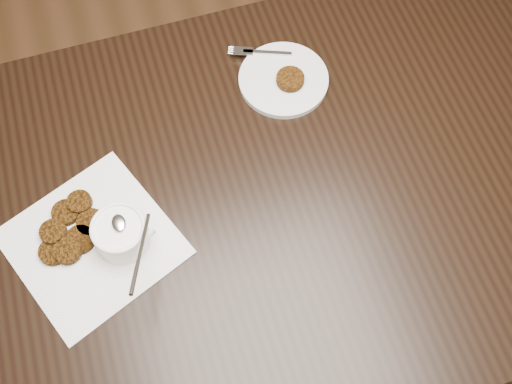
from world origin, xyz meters
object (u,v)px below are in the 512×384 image
napkin (93,243)px  sauce_ramekin (117,227)px  table (296,248)px  plate_with_patty (284,78)px

napkin → sauce_ramekin: size_ratio=2.04×
table → sauce_ramekin: size_ratio=10.64×
table → sauce_ramekin: bearing=-177.0°
sauce_ramekin → plate_with_patty: size_ratio=0.71×
table → sauce_ramekin: (-0.37, -0.02, 0.45)m
napkin → sauce_ramekin: 0.09m
napkin → plate_with_patty: bearing=27.9°
sauce_ramekin → plate_with_patty: (0.40, 0.26, -0.06)m
sauce_ramekin → plate_with_patty: bearing=32.8°
napkin → plate_with_patty: plate_with_patty is taller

